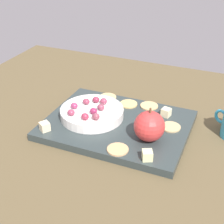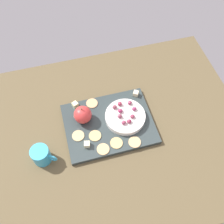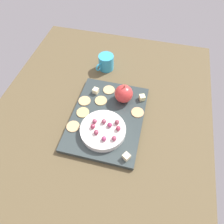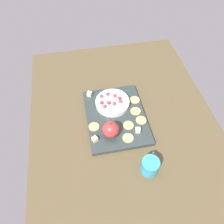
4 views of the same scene
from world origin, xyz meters
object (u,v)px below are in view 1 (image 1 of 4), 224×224
object	(u,v)px
cheese_cube_1	(45,127)
grape_2	(96,117)
cheese_cube_2	(147,155)
grape_5	(86,102)
cracker_2	(148,118)
cracker_0	(128,104)
grape_0	(103,102)
grape_1	(93,111)
serving_dish	(92,113)
cheese_cube_0	(166,112)
cracker_1	(149,106)
apple_whole	(149,126)
grape_7	(85,117)
cracker_3	(118,149)
grape_6	(74,106)
grape_4	(96,99)
grape_3	(101,107)
grape_8	(71,113)
cracker_5	(108,97)
cracker_4	(171,127)
platter	(117,125)

from	to	relation	value
cheese_cube_1	grape_2	size ratio (longest dim) A/B	1.15
cheese_cube_2	grape_5	world-z (taller)	grape_5
cracker_2	cracker_0	bearing A→B (deg)	145.10
grape_0	grape_1	xyz separation A→B (cm)	(-0.27, -5.63, -0.03)
serving_dish	cheese_cube_0	xyz separation A→B (cm)	(18.65, 8.45, -0.14)
cheese_cube_1	cheese_cube_2	world-z (taller)	same
cheese_cube_2	cracker_1	distance (cm)	24.68
cheese_cube_1	cracker_0	xyz separation A→B (cm)	(14.94, 21.27, -0.94)
apple_whole	grape_0	size ratio (longest dim) A/B	3.85
cheese_cube_0	grape_0	xyz separation A→B (cm)	(-16.78, -5.03, 2.31)
cracker_0	grape_7	bearing A→B (deg)	-109.65
cracker_3	grape_2	distance (cm)	11.51
grape_6	grape_7	world-z (taller)	grape_7
grape_1	grape_7	bearing A→B (deg)	-101.79
serving_dish	cracker_0	world-z (taller)	serving_dish
cracker_0	cracker_1	xyz separation A→B (cm)	(6.12, 1.25, 0.00)
grape_7	grape_4	bearing A→B (deg)	98.03
grape_3	grape_7	bearing A→B (deg)	-106.07
grape_1	cracker_2	bearing A→B (deg)	29.00
grape_3	grape_8	xyz separation A→B (cm)	(-6.09, -5.49, -0.06)
cheese_cube_1	cracker_1	world-z (taller)	cheese_cube_1
grape_4	grape_7	xyz separation A→B (cm)	(1.36, -9.67, 0.05)
cracker_5	grape_5	world-z (taller)	grape_5
grape_6	cracker_2	bearing A→B (deg)	19.23
cheese_cube_2	grape_0	xyz separation A→B (cm)	(-17.83, 15.35, 2.31)
grape_5	grape_6	xyz separation A→B (cm)	(-1.89, -3.46, 0.02)
cracker_2	cracker_5	world-z (taller)	same
grape_3	grape_4	distance (cm)	4.80
cracker_5	grape_1	xyz separation A→B (cm)	(2.12, -14.28, 3.22)
cracker_5	cheese_cube_0	bearing A→B (deg)	-10.68
cheese_cube_2	grape_8	xyz separation A→B (cm)	(-23.20, 6.72, 2.27)
cracker_2	cracker_4	xyz separation A→B (cm)	(6.80, -1.83, 0.00)
cheese_cube_2	grape_0	world-z (taller)	grape_0
cracker_1	grape_0	size ratio (longest dim) A/B	2.59
cracker_0	grape_8	xyz separation A→B (cm)	(-10.15, -15.71, 3.21)
cheese_cube_0	grape_2	size ratio (longest dim) A/B	1.15
serving_dish	cracker_2	world-z (taller)	serving_dish
cracker_2	grape_4	size ratio (longest dim) A/B	2.59
cheese_cube_0	grape_1	xyz separation A→B (cm)	(-17.05, -10.67, 2.28)
grape_3	grape_7	size ratio (longest dim) A/B	1.00
platter	grape_3	xyz separation A→B (cm)	(-4.80, -0.00, 4.47)
cheese_cube_2	grape_5	size ratio (longest dim) A/B	1.15
platter	grape_2	world-z (taller)	grape_2
cracker_3	grape_0	xyz separation A→B (cm)	(-10.38, 14.74, 3.25)
cracker_0	grape_7	distance (cm)	17.53
cracker_3	grape_8	distance (cm)	17.19
cheese_cube_1	cracker_5	xyz separation A→B (cm)	(7.76, 22.84, -0.94)
grape_6	grape_7	xyz separation A→B (cm)	(5.35, -4.04, 0.08)
cracker_1	cracker_4	world-z (taller)	same
grape_3	grape_6	xyz separation A→B (cm)	(-7.08, -1.95, -0.07)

